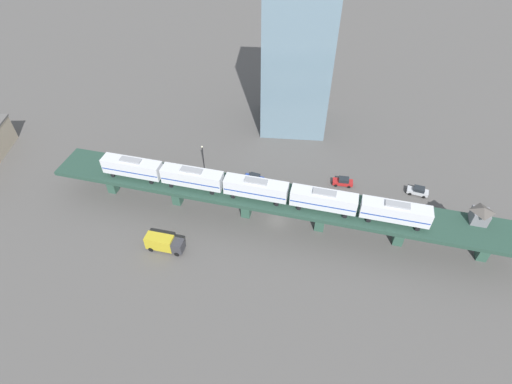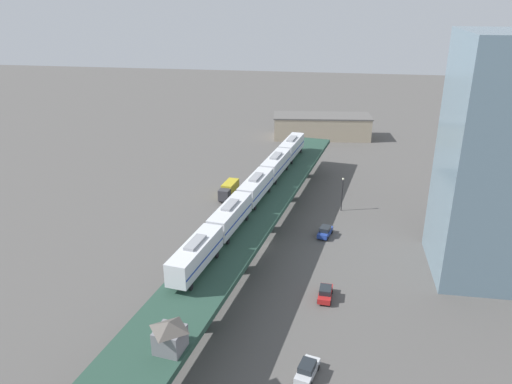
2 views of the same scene
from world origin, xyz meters
name	(u,v)px [view 1 (image 1 of 2)]	position (x,y,z in m)	size (l,w,h in m)	color
ground_plane	(277,221)	(0.00, 0.00, 0.00)	(400.00, 400.00, 0.00)	#514F4C
elevated_viaduct	(279,200)	(-0.02, -0.16, 5.91)	(22.46, 92.20, 6.86)	#244135
subway_train	(256,188)	(-0.75, 4.26, 9.40)	(12.37, 62.09, 4.45)	silver
signal_hut	(481,214)	(-3.15, -35.84, 8.66)	(3.68, 3.68, 3.40)	slate
street_car_red	(343,182)	(12.15, -13.90, 0.94)	(2.19, 4.51, 1.89)	#AD1E1E
street_car_silver	(418,191)	(10.59, -29.85, 0.94)	(2.83, 4.71, 1.89)	#B7BABF
street_car_blue	(254,178)	(11.51, 5.80, 0.94)	(2.83, 4.71, 1.89)	#233D93
delivery_truck	(164,243)	(-9.20, 20.73, 1.76)	(3.22, 7.44, 3.20)	#333338
street_lamp	(203,156)	(14.36, 17.60, 4.11)	(0.44, 0.44, 6.94)	black
office_tower	(297,58)	(36.31, -2.18, 18.00)	(16.00, 16.00, 36.00)	slate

